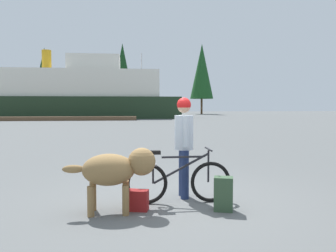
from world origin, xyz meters
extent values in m
plane|color=#595B5B|center=(0.00, 0.00, 0.00)|extent=(160.00, 160.00, 0.00)
torus|color=black|center=(0.55, -0.08, 0.33)|extent=(0.67, 0.06, 0.67)
torus|color=black|center=(-0.49, -0.08, 0.33)|extent=(0.67, 0.06, 0.67)
cube|color=black|center=(0.08, -0.08, 0.75)|extent=(0.67, 0.03, 0.03)
cube|color=black|center=(0.06, -0.08, 0.57)|extent=(0.90, 0.03, 0.49)
cylinder|color=black|center=(-0.39, -0.08, 0.54)|extent=(0.03, 0.03, 0.42)
cylinder|color=black|center=(0.51, -0.08, 0.59)|extent=(0.03, 0.03, 0.52)
cube|color=black|center=(-0.39, -0.08, 0.83)|extent=(0.24, 0.10, 0.06)
cylinder|color=black|center=(0.51, -0.08, 0.87)|extent=(0.03, 0.44, 0.03)
cube|color=slate|center=(-0.51, -0.08, 0.63)|extent=(0.36, 0.14, 0.02)
cylinder|color=navy|center=(0.16, 0.38, 0.41)|extent=(0.14, 0.14, 0.83)
cylinder|color=navy|center=(0.16, 0.16, 0.41)|extent=(0.14, 0.14, 0.83)
cylinder|color=silver|center=(0.16, 0.27, 1.12)|extent=(0.32, 0.32, 0.59)
cylinder|color=silver|center=(0.16, 0.49, 1.15)|extent=(0.09, 0.09, 0.52)
cylinder|color=silver|center=(0.16, 0.05, 1.15)|extent=(0.09, 0.09, 0.52)
sphere|color=tan|center=(0.16, 0.27, 1.57)|extent=(0.22, 0.22, 0.22)
sphere|color=red|center=(0.16, 0.27, 1.60)|extent=(0.24, 0.24, 0.24)
ellipsoid|color=olive|center=(-1.07, -0.45, 0.64)|extent=(0.77, 0.55, 0.47)
sphere|color=olive|center=(-0.59, -0.45, 0.75)|extent=(0.41, 0.41, 0.41)
ellipsoid|color=olive|center=(-1.58, -0.45, 0.66)|extent=(0.32, 0.12, 0.12)
cylinder|color=olive|center=(-0.82, -0.30, 0.22)|extent=(0.10, 0.10, 0.44)
cylinder|color=olive|center=(-0.82, -0.60, 0.22)|extent=(0.10, 0.10, 0.44)
cylinder|color=olive|center=(-1.32, -0.30, 0.22)|extent=(0.10, 0.10, 0.44)
cylinder|color=olive|center=(-1.32, -0.60, 0.22)|extent=(0.10, 0.10, 0.44)
cube|color=#334C33|center=(0.63, -0.56, 0.26)|extent=(0.33, 0.27, 0.51)
cube|color=maroon|center=(-0.65, -0.39, 0.16)|extent=(0.36, 0.26, 0.31)
cube|color=brown|center=(-7.58, 31.16, 0.20)|extent=(15.20, 2.20, 0.40)
cube|color=#1E331E|center=(-7.44, 37.28, 1.29)|extent=(25.65, 7.18, 2.58)
cube|color=silver|center=(-7.44, 37.28, 4.18)|extent=(20.52, 6.03, 3.20)
cube|color=silver|center=(-4.88, 37.28, 6.68)|extent=(6.16, 4.31, 1.80)
cylinder|color=#BF8C19|center=(-10.52, 37.28, 6.98)|extent=(1.10, 1.10, 2.40)
ellipsoid|color=silver|center=(1.03, 41.64, 0.45)|extent=(6.97, 1.95, 0.90)
cylinder|color=#B2B2B7|center=(1.03, 41.64, 4.78)|extent=(0.14, 0.14, 7.76)
cylinder|color=#B2B2B7|center=(-0.01, 41.64, 2.10)|extent=(3.14, 0.10, 0.10)
cylinder|color=#4C331E|center=(-14.64, 53.81, 1.43)|extent=(0.48, 0.48, 2.85)
cone|color=#143819|center=(-14.64, 53.81, 7.01)|extent=(3.79, 3.79, 8.31)
cylinder|color=#4C331E|center=(-1.70, 50.96, 1.34)|extent=(0.48, 0.48, 2.69)
cone|color=#143819|center=(-1.70, 50.96, 7.16)|extent=(3.52, 3.52, 8.94)
cylinder|color=#4C331E|center=(12.05, 53.72, 1.36)|extent=(0.35, 0.35, 2.72)
cone|color=#19471E|center=(12.05, 53.72, 7.51)|extent=(4.06, 4.06, 9.57)
camera|label=1|loc=(-0.77, -5.47, 1.59)|focal=36.48mm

